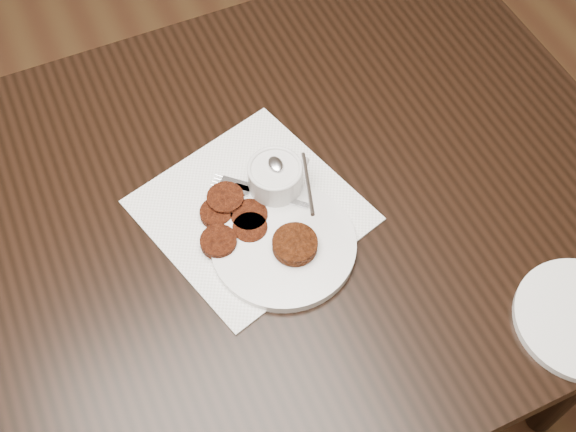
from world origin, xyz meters
The scene contains 5 objects.
table centered at (0.07, 0.13, 0.38)m, with size 1.38×0.89×0.75m, color black.
napkin centered at (0.13, 0.13, 0.75)m, with size 0.30×0.30×0.00m, color white.
sauce_ramekin centered at (0.18, 0.15, 0.81)m, with size 0.11×0.11×0.12m, color silver, non-canonical shape.
patty_cluster centered at (0.10, 0.12, 0.76)m, with size 0.19×0.19×0.02m, color #5B200B, non-canonical shape.
plate_with_patty centered at (0.15, 0.05, 0.77)m, with size 0.22×0.22×0.03m, color white, non-canonical shape.
Camera 1 is at (-0.06, -0.44, 1.68)m, focal length 44.46 mm.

